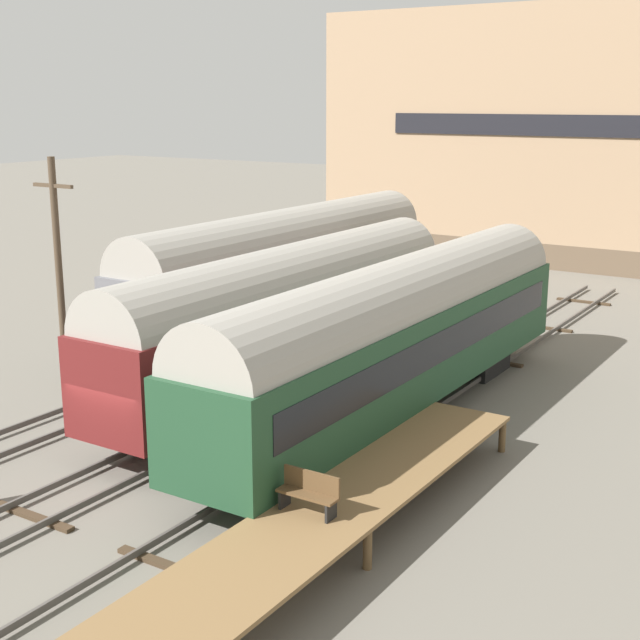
{
  "coord_description": "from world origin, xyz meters",
  "views": [
    {
      "loc": [
        16.17,
        -15.64,
        9.67
      ],
      "look_at": [
        0.0,
        9.67,
        2.2
      ],
      "focal_mm": 50.0,
      "sensor_mm": 36.0,
      "label": 1
    }
  ],
  "objects_px": {
    "train_car_maroon": "(289,311)",
    "train_car_green": "(398,331)",
    "train_car_grey": "(287,266)",
    "bench": "(309,491)",
    "utility_pole": "(59,270)"
  },
  "relations": [
    {
      "from": "train_car_maroon",
      "to": "utility_pole",
      "type": "distance_m",
      "value": 7.89
    },
    {
      "from": "train_car_grey",
      "to": "train_car_maroon",
      "type": "height_order",
      "value": "train_car_grey"
    },
    {
      "from": "train_car_green",
      "to": "utility_pole",
      "type": "relative_size",
      "value": 2.38
    },
    {
      "from": "train_car_grey",
      "to": "train_car_green",
      "type": "relative_size",
      "value": 0.97
    },
    {
      "from": "train_car_green",
      "to": "bench",
      "type": "bearing_deg",
      "value": -74.77
    },
    {
      "from": "bench",
      "to": "train_car_grey",
      "type": "bearing_deg",
      "value": 126.1
    },
    {
      "from": "train_car_maroon",
      "to": "train_car_green",
      "type": "xyz_separation_m",
      "value": [
        4.2,
        -0.28,
        -0.02
      ]
    },
    {
      "from": "train_car_grey",
      "to": "bench",
      "type": "height_order",
      "value": "train_car_grey"
    },
    {
      "from": "train_car_grey",
      "to": "train_car_green",
      "type": "distance_m",
      "value": 10.47
    },
    {
      "from": "train_car_maroon",
      "to": "train_car_green",
      "type": "height_order",
      "value": "train_car_maroon"
    },
    {
      "from": "train_car_green",
      "to": "train_car_maroon",
      "type": "bearing_deg",
      "value": 176.23
    },
    {
      "from": "utility_pole",
      "to": "bench",
      "type": "bearing_deg",
      "value": -21.44
    },
    {
      "from": "bench",
      "to": "train_car_maroon",
      "type": "bearing_deg",
      "value": 126.75
    },
    {
      "from": "train_car_green",
      "to": "utility_pole",
      "type": "height_order",
      "value": "utility_pole"
    },
    {
      "from": "train_car_maroon",
      "to": "train_car_green",
      "type": "distance_m",
      "value": 4.21
    }
  ]
}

